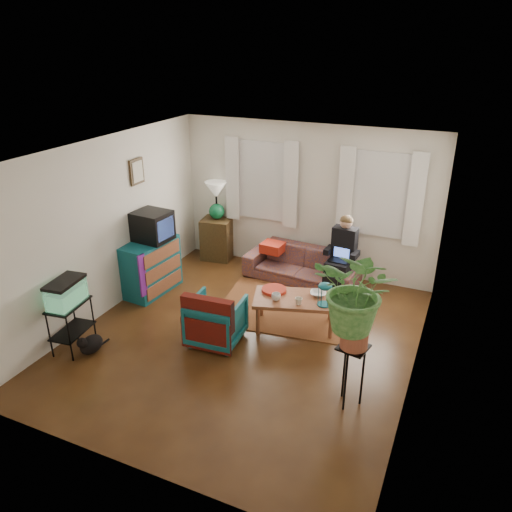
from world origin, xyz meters
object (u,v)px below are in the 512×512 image
at_px(dresser, 151,267).
at_px(coffee_table, 295,312).
at_px(sofa, 302,260).
at_px(aquarium_stand, 72,326).
at_px(side_table, 218,238).
at_px(armchair, 216,318).
at_px(plant_stand, 351,375).

xyz_separation_m(dresser, coffee_table, (2.52, -0.10, -0.20)).
xyz_separation_m(sofa, aquarium_stand, (-2.12, -3.18, -0.04)).
bearing_deg(side_table, dresser, -101.60).
height_order(armchair, plant_stand, plant_stand).
relative_size(side_table, aquarium_stand, 1.15).
xyz_separation_m(coffee_table, plant_stand, (1.13, -1.29, 0.15)).
xyz_separation_m(armchair, plant_stand, (1.99, -0.53, 0.03)).
distance_m(aquarium_stand, coffee_table, 3.06).
height_order(side_table, aquarium_stand, side_table).
xyz_separation_m(dresser, armchair, (1.66, -0.87, -0.09)).
bearing_deg(armchair, side_table, -66.44).
bearing_deg(sofa, armchair, -97.11).
bearing_deg(side_table, coffee_table, -38.81).
bearing_deg(coffee_table, dresser, 160.72).
relative_size(dresser, armchair, 1.39).
height_order(sofa, coffee_table, sofa).
bearing_deg(plant_stand, aquarium_stand, -173.54).
distance_m(aquarium_stand, plant_stand, 3.69).
xyz_separation_m(armchair, coffee_table, (0.86, 0.77, -0.11)).
relative_size(sofa, armchair, 2.73).
height_order(armchair, coffee_table, armchair).
bearing_deg(armchair, coffee_table, -142.43).
bearing_deg(side_table, aquarium_stand, -95.77).
distance_m(dresser, armchair, 1.88).
height_order(aquarium_stand, coffee_table, aquarium_stand).
xyz_separation_m(sofa, plant_stand, (1.54, -2.77, 0.01)).
height_order(sofa, armchair, sofa).
bearing_deg(side_table, armchair, -62.37).
distance_m(sofa, coffee_table, 1.54).
bearing_deg(armchair, aquarium_stand, 25.30).
relative_size(sofa, side_table, 2.49).
distance_m(coffee_table, plant_stand, 1.72).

